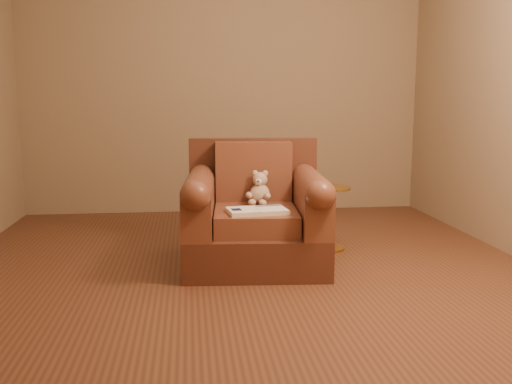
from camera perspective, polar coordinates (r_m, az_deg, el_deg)
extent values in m
plane|color=brown|center=(4.00, -1.22, -7.37)|extent=(4.00, 4.00, 0.00)
cube|color=#8C7456|center=(5.83, -3.22, 11.28)|extent=(4.00, 0.02, 2.70)
cube|color=#8C7456|center=(1.86, 4.86, 15.45)|extent=(4.00, 0.02, 2.70)
cube|color=#4D2719|center=(3.99, -0.08, -5.43)|extent=(1.02, 0.97, 0.27)
cube|color=#4D2719|center=(4.30, -0.31, 1.48)|extent=(0.96, 0.17, 0.59)
cube|color=brown|center=(3.90, -0.05, -2.70)|extent=(0.60, 0.71, 0.14)
cube|color=brown|center=(4.17, -0.24, 2.09)|extent=(0.56, 0.19, 0.43)
cube|color=brown|center=(3.88, -5.68, -1.57)|extent=(0.25, 0.82, 0.30)
cube|color=brown|center=(3.91, 5.53, -1.48)|extent=(0.25, 0.82, 0.30)
cylinder|color=brown|center=(3.86, -5.72, 0.66)|extent=(0.25, 0.82, 0.19)
cylinder|color=brown|center=(3.89, 5.57, 0.73)|extent=(0.25, 0.82, 0.19)
ellipsoid|color=tan|center=(4.05, 0.38, -0.22)|extent=(0.14, 0.13, 0.15)
sphere|color=tan|center=(4.04, 0.41, 1.27)|extent=(0.10, 0.10, 0.10)
ellipsoid|color=tan|center=(4.05, -0.09, 1.90)|extent=(0.04, 0.02, 0.04)
ellipsoid|color=tan|center=(4.03, 0.93, 1.88)|extent=(0.04, 0.02, 0.04)
ellipsoid|color=beige|center=(3.99, 0.27, 1.04)|extent=(0.05, 0.03, 0.04)
sphere|color=black|center=(3.98, 0.22, 1.08)|extent=(0.01, 0.01, 0.01)
ellipsoid|color=tan|center=(4.00, -0.71, -0.33)|extent=(0.05, 0.09, 0.05)
ellipsoid|color=tan|center=(3.98, 1.14, -0.39)|extent=(0.05, 0.09, 0.05)
ellipsoid|color=tan|center=(3.98, -0.41, -1.04)|extent=(0.06, 0.09, 0.05)
ellipsoid|color=tan|center=(3.97, 0.68, -1.08)|extent=(0.06, 0.09, 0.05)
cube|color=beige|center=(3.73, 0.11, -1.91)|extent=(0.41, 0.28, 0.03)
cube|color=white|center=(3.70, -1.33, -1.76)|extent=(0.21, 0.25, 0.00)
cube|color=white|center=(3.75, 1.53, -1.62)|extent=(0.21, 0.25, 0.00)
cube|color=beige|center=(3.72, 0.11, -1.68)|extent=(0.04, 0.23, 0.00)
cube|color=#0F1638|center=(3.69, -1.98, -1.76)|extent=(0.07, 0.09, 0.00)
cube|color=slate|center=(3.83, 1.20, -1.37)|extent=(0.18, 0.07, 0.00)
cylinder|color=gold|center=(4.46, 7.05, -5.54)|extent=(0.28, 0.28, 0.02)
cylinder|color=gold|center=(4.41, 7.11, -2.61)|extent=(0.03, 0.03, 0.45)
cylinder|color=gold|center=(4.36, 7.17, 0.43)|extent=(0.35, 0.35, 0.02)
cylinder|color=gold|center=(4.37, 7.17, 0.28)|extent=(0.03, 0.03, 0.02)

